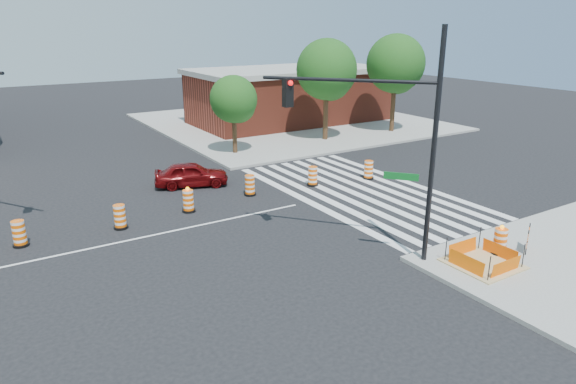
% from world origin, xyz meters
% --- Properties ---
extents(ground, '(120.00, 120.00, 0.00)m').
position_xyz_m(ground, '(0.00, 0.00, 0.00)').
color(ground, black).
rests_on(ground, ground).
extents(sidewalk_ne, '(22.00, 22.00, 0.15)m').
position_xyz_m(sidewalk_ne, '(18.00, 18.00, 0.07)').
color(sidewalk_ne, gray).
rests_on(sidewalk_ne, ground).
extents(crosswalk_east, '(6.75, 13.50, 0.01)m').
position_xyz_m(crosswalk_east, '(10.95, 0.00, 0.01)').
color(crosswalk_east, silver).
rests_on(crosswalk_east, ground).
extents(lane_centerline, '(14.00, 0.12, 0.01)m').
position_xyz_m(lane_centerline, '(0.00, 0.00, 0.01)').
color(lane_centerline, silver).
rests_on(lane_centerline, ground).
extents(excavation_pit, '(2.20, 2.20, 0.90)m').
position_xyz_m(excavation_pit, '(9.00, -9.00, 0.22)').
color(excavation_pit, tan).
rests_on(excavation_pit, ground).
extents(brick_storefront, '(16.50, 8.50, 4.60)m').
position_xyz_m(brick_storefront, '(18.00, 18.00, 2.32)').
color(brick_storefront, maroon).
rests_on(brick_storefront, ground).
extents(red_coupe, '(4.07, 2.68, 1.29)m').
position_xyz_m(red_coupe, '(3.98, 5.38, 0.64)').
color(red_coupe, '#5C0709').
rests_on(red_coupe, ground).
extents(signal_pole_se, '(4.03, 4.69, 8.00)m').
position_xyz_m(signal_pole_se, '(6.48, -6.34, 4.90)').
color(signal_pole_se, black).
rests_on(signal_pole_se, ground).
extents(pit_drum, '(0.59, 0.59, 1.15)m').
position_xyz_m(pit_drum, '(10.17, -8.77, 0.63)').
color(pit_drum, black).
rests_on(pit_drum, ground).
extents(barricade, '(0.73, 0.46, 0.97)m').
position_xyz_m(barricade, '(11.29, -9.12, 0.68)').
color(barricade, '#FF5E05').
rests_on(barricade, ground).
extents(tree_north_c, '(3.06, 3.01, 5.11)m').
position_xyz_m(tree_north_c, '(9.00, 10.32, 3.43)').
color(tree_north_c, '#382314').
rests_on(tree_north_c, ground).
extents(tree_north_d, '(4.25, 4.25, 7.22)m').
position_xyz_m(tree_north_d, '(16.37, 10.51, 4.85)').
color(tree_north_d, '#382314').
rests_on(tree_north_d, ground).
extents(tree_north_e, '(4.39, 4.39, 7.47)m').
position_xyz_m(tree_north_e, '(22.53, 10.19, 5.01)').
color(tree_north_e, '#382314').
rests_on(tree_north_e, ground).
extents(median_drum_2, '(0.60, 0.60, 1.02)m').
position_xyz_m(median_drum_2, '(-4.50, 1.68, 0.48)').
color(median_drum_2, black).
rests_on(median_drum_2, ground).
extents(median_drum_3, '(0.60, 0.60, 1.02)m').
position_xyz_m(median_drum_3, '(-0.76, 1.45, 0.48)').
color(median_drum_3, black).
rests_on(median_drum_3, ground).
extents(median_drum_4, '(0.60, 0.60, 1.18)m').
position_xyz_m(median_drum_4, '(2.40, 1.82, 0.49)').
color(median_drum_4, black).
rests_on(median_drum_4, ground).
extents(median_drum_5, '(0.60, 0.60, 1.02)m').
position_xyz_m(median_drum_5, '(5.88, 2.44, 0.48)').
color(median_drum_5, black).
rests_on(median_drum_5, ground).
extents(median_drum_6, '(0.60, 0.60, 1.02)m').
position_xyz_m(median_drum_6, '(9.43, 2.10, 0.48)').
color(median_drum_6, black).
rests_on(median_drum_6, ground).
extents(median_drum_7, '(0.60, 0.60, 1.02)m').
position_xyz_m(median_drum_7, '(12.73, 1.47, 0.48)').
color(median_drum_7, black).
rests_on(median_drum_7, ground).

